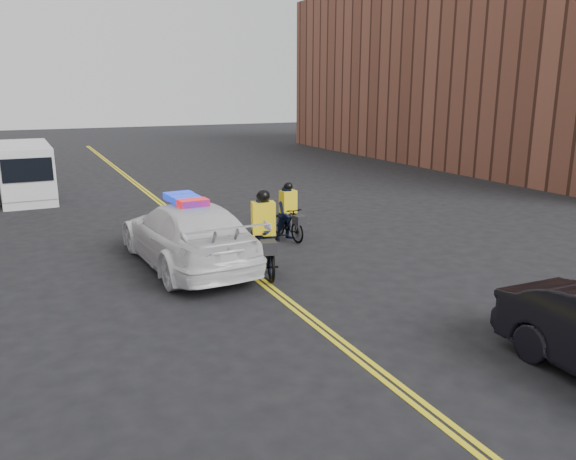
% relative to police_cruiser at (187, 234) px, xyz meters
% --- Properties ---
extents(ground, '(120.00, 120.00, 0.00)m').
position_rel_police_cruiser_xyz_m(ground, '(1.20, -4.41, -0.83)').
color(ground, black).
rests_on(ground, ground).
extents(center_line_left, '(0.10, 60.00, 0.01)m').
position_rel_police_cruiser_xyz_m(center_line_left, '(1.12, 3.59, -0.82)').
color(center_line_left, yellow).
rests_on(center_line_left, ground).
extents(center_line_right, '(0.10, 60.00, 0.01)m').
position_rel_police_cruiser_xyz_m(center_line_right, '(1.28, 3.59, -0.82)').
color(center_line_right, yellow).
rests_on(center_line_right, ground).
extents(building_across, '(12.00, 30.00, 11.00)m').
position_rel_police_cruiser_xyz_m(building_across, '(23.20, 13.59, 4.67)').
color(building_across, brown).
rests_on(building_across, ground).
extents(police_cruiser, '(2.66, 5.81, 1.81)m').
position_rel_police_cruiser_xyz_m(police_cruiser, '(0.00, 0.00, 0.00)').
color(police_cruiser, white).
rests_on(police_cruiser, ground).
extents(cargo_van, '(2.15, 5.36, 2.23)m').
position_rel_police_cruiser_xyz_m(cargo_van, '(-3.52, 11.65, 0.26)').
color(cargo_van, silver).
rests_on(cargo_van, ground).
extents(cyclist_near, '(1.24, 2.25, 2.10)m').
position_rel_police_cruiser_xyz_m(cyclist_near, '(1.50, -1.47, -0.10)').
color(cyclist_near, black).
rests_on(cyclist_near, ground).
extents(cyclist_far, '(0.84, 1.78, 1.76)m').
position_rel_police_cruiser_xyz_m(cyclist_far, '(3.41, 1.16, -0.14)').
color(cyclist_far, black).
rests_on(cyclist_far, ground).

